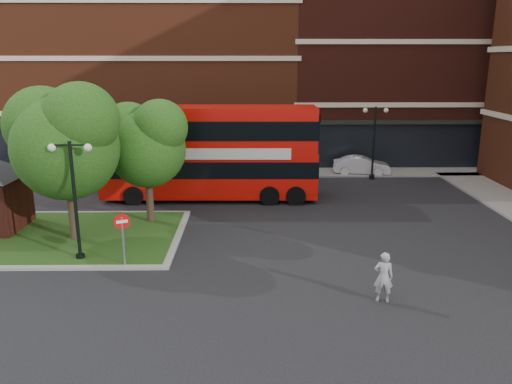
{
  "coord_description": "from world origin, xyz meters",
  "views": [
    {
      "loc": [
        1.51,
        -19.11,
        8.1
      ],
      "look_at": [
        1.81,
        3.67,
        2.0
      ],
      "focal_mm": 35.0,
      "sensor_mm": 36.0,
      "label": 1
    }
  ],
  "objects_px": {
    "woman": "(383,277)",
    "car_silver": "(153,165)",
    "car_white": "(361,165)",
    "bus": "(209,146)"
  },
  "relations": [
    {
      "from": "car_silver",
      "to": "car_white",
      "type": "distance_m",
      "value": 14.99
    },
    {
      "from": "bus",
      "to": "car_white",
      "type": "height_order",
      "value": "bus"
    },
    {
      "from": "bus",
      "to": "woman",
      "type": "xyz_separation_m",
      "value": [
        6.91,
        -13.26,
        -2.24
      ]
    },
    {
      "from": "car_silver",
      "to": "car_white",
      "type": "bearing_deg",
      "value": -85.69
    },
    {
      "from": "bus",
      "to": "woman",
      "type": "bearing_deg",
      "value": -61.67
    },
    {
      "from": "woman",
      "to": "car_silver",
      "type": "xyz_separation_m",
      "value": [
        -11.47,
        19.5,
        -0.19
      ]
    },
    {
      "from": "bus",
      "to": "woman",
      "type": "distance_m",
      "value": 15.12
    },
    {
      "from": "bus",
      "to": "car_silver",
      "type": "distance_m",
      "value": 8.1
    },
    {
      "from": "woman",
      "to": "car_silver",
      "type": "relative_size",
      "value": 0.43
    },
    {
      "from": "woman",
      "to": "car_white",
      "type": "relative_size",
      "value": 0.45
    }
  ]
}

